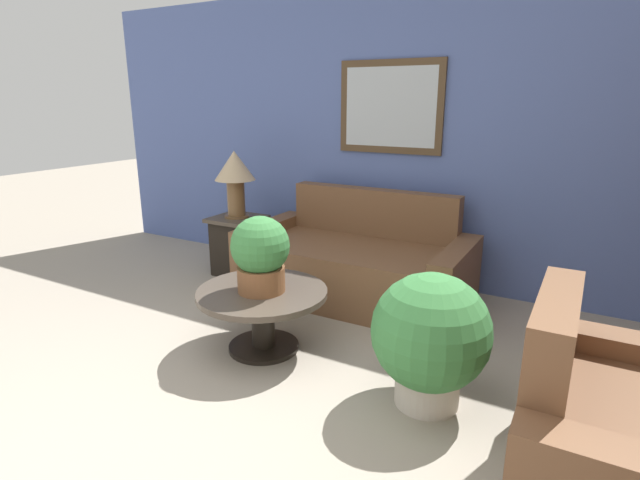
{
  "coord_description": "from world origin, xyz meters",
  "views": [
    {
      "loc": [
        1.54,
        -1.14,
        1.65
      ],
      "look_at": [
        -0.25,
        2.02,
        0.62
      ],
      "focal_mm": 28.0,
      "sensor_mm": 36.0,
      "label": 1
    }
  ],
  "objects_px": {
    "couch_main": "(356,264)",
    "coffee_table": "(263,306)",
    "side_table": "(238,245)",
    "table_lamp": "(235,173)",
    "armchair": "(630,446)",
    "potted_plant_floor": "(430,336)",
    "potted_plant_on_table": "(260,253)"
  },
  "relations": [
    {
      "from": "armchair",
      "to": "potted_plant_on_table",
      "type": "distance_m",
      "value": 2.17
    },
    {
      "from": "couch_main",
      "to": "side_table",
      "type": "relative_size",
      "value": 3.37
    },
    {
      "from": "coffee_table",
      "to": "potted_plant_on_table",
      "type": "distance_m",
      "value": 0.38
    },
    {
      "from": "armchair",
      "to": "table_lamp",
      "type": "bearing_deg",
      "value": 64.45
    },
    {
      "from": "potted_plant_floor",
      "to": "potted_plant_on_table",
      "type": "bearing_deg",
      "value": 177.26
    },
    {
      "from": "couch_main",
      "to": "potted_plant_on_table",
      "type": "xyz_separation_m",
      "value": [
        -0.13,
        -1.18,
        0.4
      ]
    },
    {
      "from": "coffee_table",
      "to": "couch_main",
      "type": "bearing_deg",
      "value": 83.23
    },
    {
      "from": "coffee_table",
      "to": "side_table",
      "type": "xyz_separation_m",
      "value": [
        -1.11,
        1.14,
        -0.02
      ]
    },
    {
      "from": "potted_plant_floor",
      "to": "side_table",
      "type": "bearing_deg",
      "value": 152.05
    },
    {
      "from": "coffee_table",
      "to": "table_lamp",
      "type": "bearing_deg",
      "value": 134.23
    },
    {
      "from": "armchair",
      "to": "coffee_table",
      "type": "relative_size",
      "value": 1.29
    },
    {
      "from": "armchair",
      "to": "table_lamp",
      "type": "height_order",
      "value": "table_lamp"
    },
    {
      "from": "side_table",
      "to": "potted_plant_floor",
      "type": "height_order",
      "value": "potted_plant_floor"
    },
    {
      "from": "coffee_table",
      "to": "potted_plant_floor",
      "type": "bearing_deg",
      "value": -3.36
    },
    {
      "from": "couch_main",
      "to": "table_lamp",
      "type": "distance_m",
      "value": 1.43
    },
    {
      "from": "table_lamp",
      "to": "potted_plant_on_table",
      "type": "relative_size",
      "value": 1.25
    },
    {
      "from": "side_table",
      "to": "couch_main",
      "type": "bearing_deg",
      "value": 1.16
    },
    {
      "from": "couch_main",
      "to": "armchair",
      "type": "xyz_separation_m",
      "value": [
        1.97,
        -1.55,
        0.0
      ]
    },
    {
      "from": "armchair",
      "to": "side_table",
      "type": "bearing_deg",
      "value": 64.45
    },
    {
      "from": "potted_plant_on_table",
      "to": "table_lamp",
      "type": "bearing_deg",
      "value": 134.07
    },
    {
      "from": "couch_main",
      "to": "potted_plant_floor",
      "type": "distance_m",
      "value": 1.61
    },
    {
      "from": "coffee_table",
      "to": "potted_plant_floor",
      "type": "height_order",
      "value": "potted_plant_floor"
    },
    {
      "from": "side_table",
      "to": "table_lamp",
      "type": "height_order",
      "value": "table_lamp"
    },
    {
      "from": "armchair",
      "to": "potted_plant_floor",
      "type": "xyz_separation_m",
      "value": [
        -0.94,
        0.31,
        0.12
      ]
    },
    {
      "from": "couch_main",
      "to": "table_lamp",
      "type": "height_order",
      "value": "table_lamp"
    },
    {
      "from": "armchair",
      "to": "coffee_table",
      "type": "height_order",
      "value": "armchair"
    },
    {
      "from": "table_lamp",
      "to": "potted_plant_floor",
      "type": "bearing_deg",
      "value": -27.95
    },
    {
      "from": "armchair",
      "to": "side_table",
      "type": "height_order",
      "value": "armchair"
    },
    {
      "from": "couch_main",
      "to": "coffee_table",
      "type": "distance_m",
      "value": 1.17
    },
    {
      "from": "couch_main",
      "to": "coffee_table",
      "type": "height_order",
      "value": "couch_main"
    },
    {
      "from": "side_table",
      "to": "potted_plant_on_table",
      "type": "distance_m",
      "value": 1.65
    },
    {
      "from": "side_table",
      "to": "table_lamp",
      "type": "xyz_separation_m",
      "value": [
        0.0,
        0.0,
        0.7
      ]
    }
  ]
}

